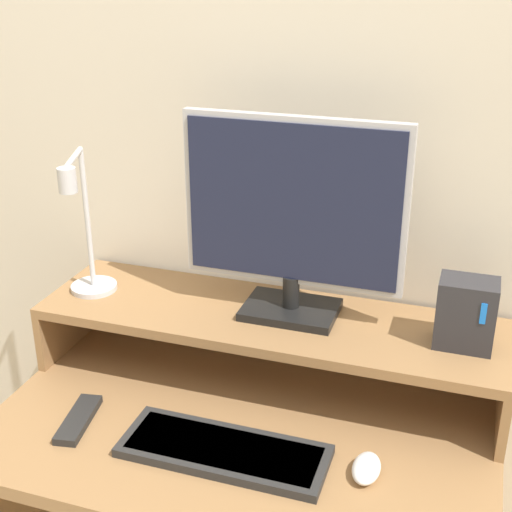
% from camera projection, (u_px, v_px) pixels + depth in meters
% --- Properties ---
extents(wall_back, '(6.00, 0.05, 2.50)m').
position_uv_depth(wall_back, '(295.00, 135.00, 1.55)').
color(wall_back, beige).
rests_on(wall_back, ground_plane).
extents(desk, '(1.01, 0.63, 0.74)m').
position_uv_depth(desk, '(244.00, 510.00, 1.54)').
color(desk, olive).
rests_on(desk, ground_plane).
extents(monitor_shelf, '(1.01, 0.29, 0.16)m').
position_uv_depth(monitor_shelf, '(269.00, 325.00, 1.54)').
color(monitor_shelf, olive).
rests_on(monitor_shelf, desk).
extents(monitor, '(0.47, 0.14, 0.43)m').
position_uv_depth(monitor, '(293.00, 215.00, 1.45)').
color(monitor, black).
rests_on(monitor, monitor_shelf).
extents(desk_lamp, '(0.12, 0.20, 0.34)m').
position_uv_depth(desk_lamp, '(85.00, 242.00, 1.56)').
color(desk_lamp, silver).
rests_on(desk_lamp, monitor_shelf).
extents(router_dock, '(0.11, 0.08, 0.14)m').
position_uv_depth(router_dock, '(466.00, 313.00, 1.39)').
color(router_dock, '#28282D').
rests_on(router_dock, monitor_shelf).
extents(keyboard, '(0.40, 0.15, 0.02)m').
position_uv_depth(keyboard, '(226.00, 451.00, 1.34)').
color(keyboard, '#282828').
rests_on(keyboard, desk).
extents(mouse, '(0.05, 0.09, 0.03)m').
position_uv_depth(mouse, '(366.00, 468.00, 1.29)').
color(mouse, white).
rests_on(mouse, desk).
extents(remote_control, '(0.07, 0.16, 0.02)m').
position_uv_depth(remote_control, '(78.00, 419.00, 1.44)').
color(remote_control, black).
rests_on(remote_control, desk).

